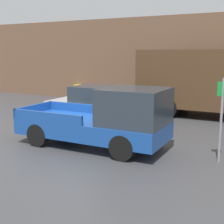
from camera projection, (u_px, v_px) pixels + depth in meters
name	position (u px, v px, depth m)	size (l,w,h in m)	color
ground_plane	(68.00, 141.00, 11.10)	(60.00, 60.00, 0.00)	#3D3D3F
building_wall	(158.00, 61.00, 18.94)	(28.00, 0.15, 5.30)	brown
pickup_truck	(106.00, 120.00, 10.18)	(5.05, 2.05, 2.03)	#194799
car	(101.00, 105.00, 13.76)	(4.80, 1.91, 1.67)	#B7BABF
delivery_truck	(210.00, 81.00, 15.14)	(7.43, 2.53, 3.26)	#4C331E
parking_sign	(221.00, 116.00, 8.77)	(0.30, 0.07, 2.41)	gray
newspaper_box	(78.00, 92.00, 21.62)	(0.45, 0.40, 0.98)	gold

